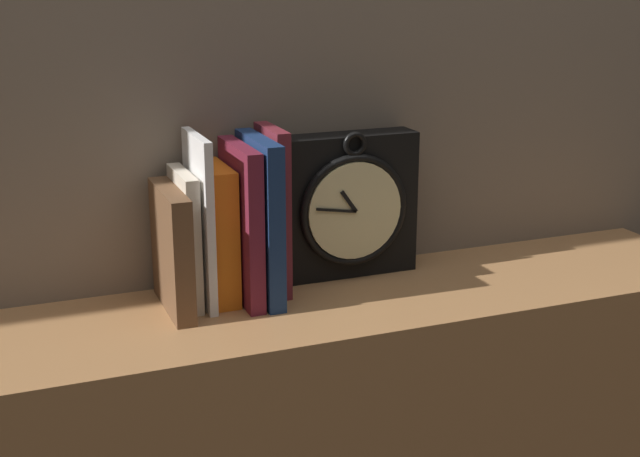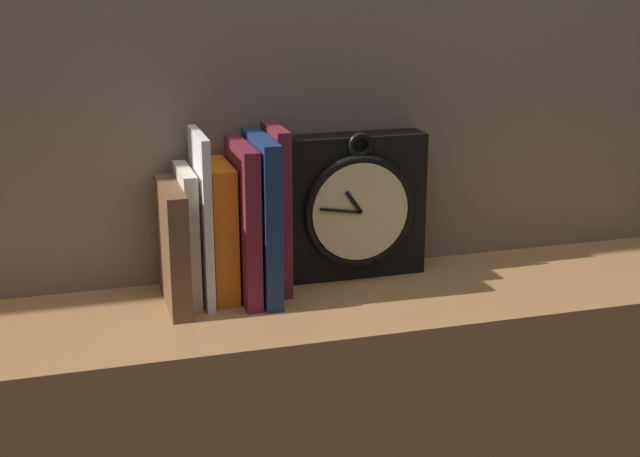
{
  "view_description": "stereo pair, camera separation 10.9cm",
  "coord_description": "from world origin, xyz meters",
  "px_view_note": "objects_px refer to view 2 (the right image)",
  "views": [
    {
      "loc": [
        -0.45,
        -1.14,
        1.4
      ],
      "look_at": [
        0.0,
        0.0,
        1.03
      ],
      "focal_mm": 50.0,
      "sensor_mm": 36.0,
      "label": 1
    },
    {
      "loc": [
        -0.35,
        -1.17,
        1.4
      ],
      "look_at": [
        0.0,
        0.0,
        1.03
      ],
      "focal_mm": 50.0,
      "sensor_mm": 36.0,
      "label": 2
    }
  ],
  "objects_px": {
    "clock": "(354,206)",
    "book_slot3_orange": "(220,230)",
    "book_slot6_maroon": "(277,209)",
    "book_slot0_brown": "(173,246)",
    "book_slot4_maroon": "(243,221)",
    "book_slot2_white": "(201,217)",
    "book_slot1_cream": "(187,235)",
    "book_slot5_navy": "(262,217)"
  },
  "relations": [
    {
      "from": "book_slot0_brown",
      "to": "book_slot2_white",
      "type": "xyz_separation_m",
      "value": [
        0.04,
        0.01,
        0.04
      ]
    },
    {
      "from": "clock",
      "to": "book_slot3_orange",
      "type": "relative_size",
      "value": 1.17
    },
    {
      "from": "clock",
      "to": "book_slot4_maroon",
      "type": "bearing_deg",
      "value": -167.07
    },
    {
      "from": "clock",
      "to": "book_slot2_white",
      "type": "xyz_separation_m",
      "value": [
        -0.24,
        -0.03,
        0.01
      ]
    },
    {
      "from": "clock",
      "to": "book_slot2_white",
      "type": "relative_size",
      "value": 0.95
    },
    {
      "from": "book_slot2_white",
      "to": "book_slot3_orange",
      "type": "distance_m",
      "value": 0.04
    },
    {
      "from": "book_slot4_maroon",
      "to": "book_slot6_maroon",
      "type": "relative_size",
      "value": 0.93
    },
    {
      "from": "book_slot3_orange",
      "to": "book_slot6_maroon",
      "type": "bearing_deg",
      "value": 3.13
    },
    {
      "from": "book_slot3_orange",
      "to": "clock",
      "type": "bearing_deg",
      "value": 6.98
    },
    {
      "from": "book_slot3_orange",
      "to": "book_slot4_maroon",
      "type": "height_order",
      "value": "book_slot4_maroon"
    },
    {
      "from": "book_slot6_maroon",
      "to": "book_slot4_maroon",
      "type": "bearing_deg",
      "value": -159.61
    },
    {
      "from": "book_slot0_brown",
      "to": "book_slot6_maroon",
      "type": "xyz_separation_m",
      "value": [
        0.16,
        0.02,
        0.04
      ]
    },
    {
      "from": "book_slot0_brown",
      "to": "book_slot3_orange",
      "type": "xyz_separation_m",
      "value": [
        0.07,
        0.02,
        0.01
      ]
    },
    {
      "from": "book_slot2_white",
      "to": "book_slot4_maroon",
      "type": "bearing_deg",
      "value": -9.01
    },
    {
      "from": "clock",
      "to": "book_slot2_white",
      "type": "height_order",
      "value": "book_slot2_white"
    },
    {
      "from": "clock",
      "to": "book_slot5_navy",
      "type": "height_order",
      "value": "book_slot5_navy"
    },
    {
      "from": "book_slot4_maroon",
      "to": "book_slot0_brown",
      "type": "bearing_deg",
      "value": -178.16
    },
    {
      "from": "book_slot1_cream",
      "to": "book_slot2_white",
      "type": "relative_size",
      "value": 0.79
    },
    {
      "from": "book_slot0_brown",
      "to": "book_slot4_maroon",
      "type": "distance_m",
      "value": 0.11
    },
    {
      "from": "clock",
      "to": "book_slot1_cream",
      "type": "distance_m",
      "value": 0.27
    },
    {
      "from": "book_slot0_brown",
      "to": "book_slot3_orange",
      "type": "height_order",
      "value": "book_slot3_orange"
    },
    {
      "from": "clock",
      "to": "book_slot4_maroon",
      "type": "xyz_separation_m",
      "value": [
        -0.18,
        -0.04,
        0.0
      ]
    },
    {
      "from": "clock",
      "to": "book_slot2_white",
      "type": "bearing_deg",
      "value": -172.31
    },
    {
      "from": "book_slot4_maroon",
      "to": "book_slot2_white",
      "type": "bearing_deg",
      "value": 170.99
    },
    {
      "from": "clock",
      "to": "book_slot3_orange",
      "type": "xyz_separation_m",
      "value": [
        -0.22,
        -0.03,
        -0.01
      ]
    },
    {
      "from": "clock",
      "to": "book_slot6_maroon",
      "type": "height_order",
      "value": "book_slot6_maroon"
    },
    {
      "from": "book_slot4_maroon",
      "to": "book_slot6_maroon",
      "type": "height_order",
      "value": "book_slot6_maroon"
    },
    {
      "from": "book_slot0_brown",
      "to": "book_slot1_cream",
      "type": "distance_m",
      "value": 0.03
    },
    {
      "from": "book_slot3_orange",
      "to": "book_slot6_maroon",
      "type": "height_order",
      "value": "book_slot6_maroon"
    },
    {
      "from": "book_slot2_white",
      "to": "book_slot4_maroon",
      "type": "distance_m",
      "value": 0.06
    },
    {
      "from": "clock",
      "to": "book_slot6_maroon",
      "type": "distance_m",
      "value": 0.13
    },
    {
      "from": "book_slot6_maroon",
      "to": "book_slot3_orange",
      "type": "bearing_deg",
      "value": -176.87
    },
    {
      "from": "book_slot0_brown",
      "to": "book_slot6_maroon",
      "type": "relative_size",
      "value": 0.71
    },
    {
      "from": "book_slot0_brown",
      "to": "book_slot4_maroon",
      "type": "xyz_separation_m",
      "value": [
        0.1,
        0.0,
        0.03
      ]
    },
    {
      "from": "book_slot0_brown",
      "to": "book_slot5_navy",
      "type": "height_order",
      "value": "book_slot5_navy"
    },
    {
      "from": "book_slot1_cream",
      "to": "book_slot5_navy",
      "type": "height_order",
      "value": "book_slot5_navy"
    },
    {
      "from": "book_slot3_orange",
      "to": "book_slot1_cream",
      "type": "bearing_deg",
      "value": -178.76
    },
    {
      "from": "book_slot3_orange",
      "to": "book_slot4_maroon",
      "type": "relative_size",
      "value": 0.87
    },
    {
      "from": "book_slot6_maroon",
      "to": "book_slot0_brown",
      "type": "bearing_deg",
      "value": -171.46
    },
    {
      "from": "book_slot1_cream",
      "to": "book_slot4_maroon",
      "type": "height_order",
      "value": "book_slot4_maroon"
    },
    {
      "from": "book_slot4_maroon",
      "to": "clock",
      "type": "bearing_deg",
      "value": 12.93
    },
    {
      "from": "book_slot2_white",
      "to": "book_slot0_brown",
      "type": "bearing_deg",
      "value": -164.05
    }
  ]
}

